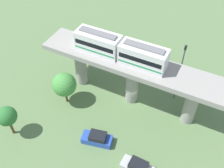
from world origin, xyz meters
TOP-DOWN VIEW (x-y plane):
  - ground_plane at (0.00, 0.00)m, footprint 120.00×120.00m
  - viaduct at (0.00, 0.00)m, footprint 5.20×28.00m
  - train at (0.00, -2.17)m, footprint 2.64×13.55m
  - parked_car_blue at (9.43, -0.97)m, footprint 2.67×4.49m
  - parked_car_silver at (10.89, 5.67)m, footprint 1.89×4.24m
  - tree_near_viaduct at (5.01, -8.92)m, footprint 3.68×3.68m
  - tree_mid_lot at (13.54, -12.47)m, footprint 2.76×2.76m
  - signal_post at (-3.40, 6.06)m, footprint 0.44×0.28m

SIDE VIEW (x-z plane):
  - ground_plane at x=0.00m, z-range 0.00..0.00m
  - parked_car_blue at x=9.43m, z-range -0.14..1.62m
  - parked_car_silver at x=10.89m, z-range -0.14..1.62m
  - tree_near_viaduct at x=5.01m, z-range 0.94..6.54m
  - tree_mid_lot at x=13.54m, z-range 1.17..6.36m
  - signal_post at x=-3.40m, z-range 0.53..10.94m
  - viaduct at x=0.00m, z-range 1.96..9.78m
  - train at x=0.00m, z-range 7.72..10.96m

